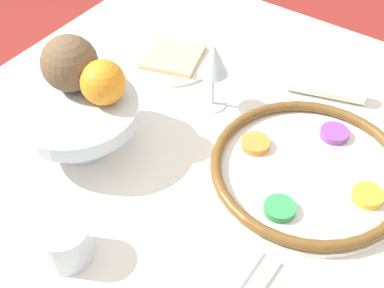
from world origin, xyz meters
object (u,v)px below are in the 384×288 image
Objects in this scene: wine_glass at (214,62)px; orange_fruit at (103,82)px; bread_plate at (173,59)px; coconut at (70,63)px; fruit_stand at (76,113)px; cup_near at (65,242)px; seder_plate at (309,169)px; napkin_roll at (326,89)px.

wine_glass is 0.22m from orange_fruit.
wine_glass is 0.20m from bread_plate.
orange_fruit reaches higher than bread_plate.
fruit_stand is at bearing 134.46° from coconut.
cup_near is (-0.17, 0.51, 0.03)m from bread_plate.
orange_fruit is 0.31m from bread_plate.
napkin_roll is at bearing -72.88° from seder_plate.
cup_near is at bearing 91.73° from wine_glass.
coconut reaches higher than wine_glass.
bread_plate is (-0.02, -0.27, -0.14)m from coconut.
napkin_roll is (-0.32, -0.40, -0.06)m from fruit_stand.
seder_plate is 1.89× the size of bread_plate.
wine_glass is at bearing 154.35° from bread_plate.
orange_fruit is 0.28m from cup_near.
wine_glass is 0.64× the size of fruit_stand.
orange_fruit reaches higher than seder_plate.
fruit_stand is at bearing 24.24° from seder_plate.
wine_glass is 0.27m from coconut.
coconut is 0.52m from napkin_roll.
napkin_roll is 2.04× the size of cup_near.
seder_plate is 2.16× the size of napkin_roll.
wine_glass reaches higher than fruit_stand.
coconut is (0.42, 0.14, 0.14)m from seder_plate.
bread_plate is 0.34m from napkin_roll.
orange_fruit reaches higher than cup_near.
wine_glass is 1.82× the size of orange_fruit.
napkin_roll is 0.61m from cup_near.
coconut is (0.04, -0.04, 0.07)m from fruit_stand.
coconut is (0.18, 0.20, 0.04)m from wine_glass.
napkin_roll is at bearing -105.69° from cup_near.
coconut is 0.55× the size of bread_plate.
fruit_stand is 2.20× the size of coconut.
orange_fruit is 0.78× the size of coconut.
fruit_stand reaches higher than seder_plate.
bread_plate is at bearing -71.79° from cup_near.
napkin_roll is (-0.36, -0.36, -0.13)m from coconut.
fruit_stand is at bearing 51.29° from napkin_roll.
coconut is at bearing -50.88° from cup_near.
wine_glass is at bearing 41.53° from napkin_roll.
cup_near is (-0.15, 0.19, -0.05)m from fruit_stand.
fruit_stand is (0.39, 0.17, 0.06)m from seder_plate.
seder_plate is 3.42× the size of coconut.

